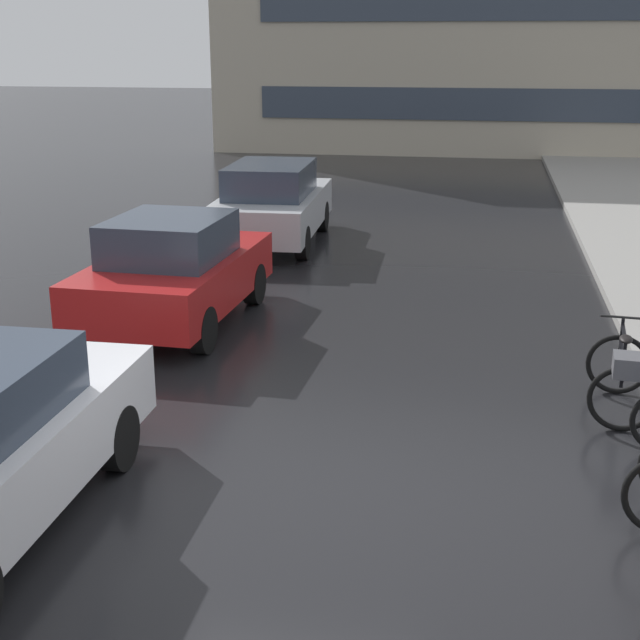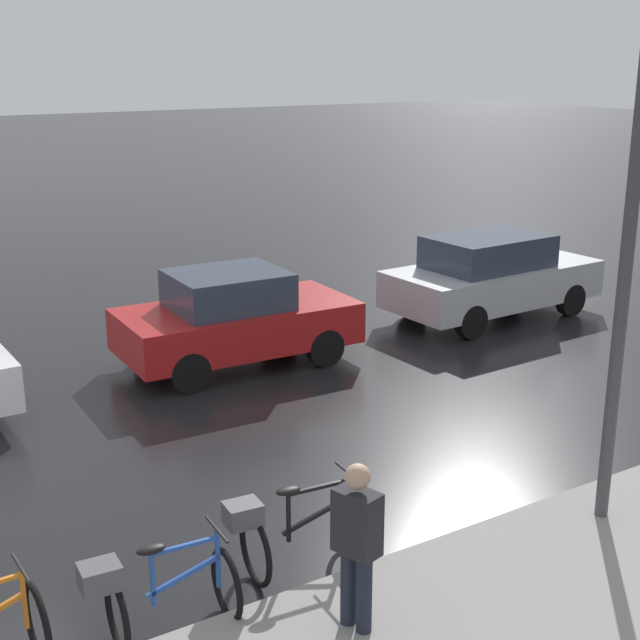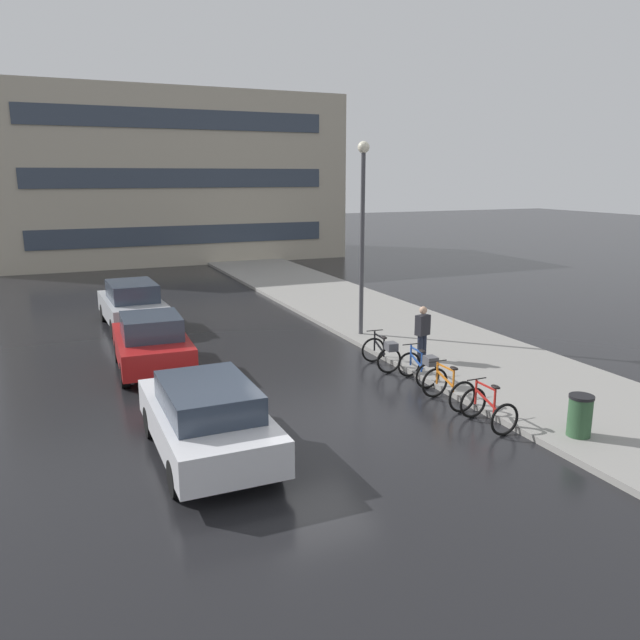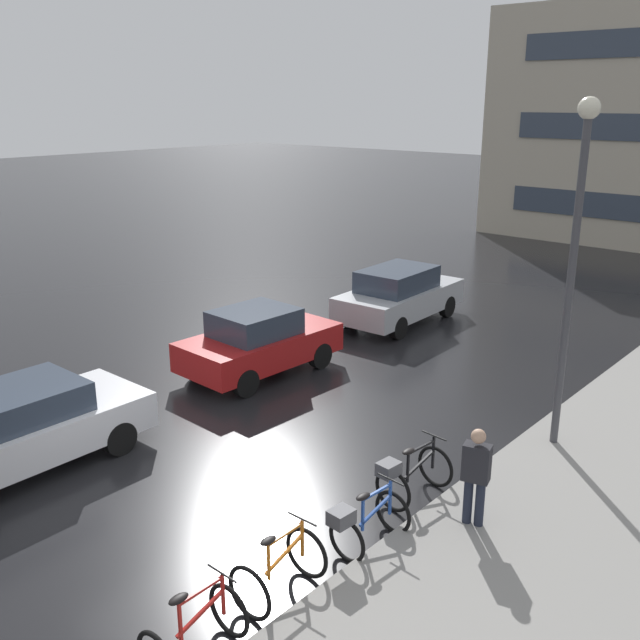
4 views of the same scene
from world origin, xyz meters
The scene contains 5 objects.
ground_plane centered at (0.00, 0.00, 0.00)m, with size 140.00×140.00×0.00m, color black.
bicycle_farthest centered at (3.18, 2.51, 0.49)m, with size 0.83×1.46×0.98m.
car_red centered at (-2.74, 4.90, 0.80)m, with size 2.00×3.93×1.60m.
car_silver centered at (-2.58, 10.42, 0.83)m, with size 2.02×4.41×1.64m.
building_facade_main centered at (2.29, 30.08, 5.14)m, with size 21.16×9.87×10.29m.
Camera 1 is at (1.56, -7.00, 3.97)m, focal length 50.00 mm.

